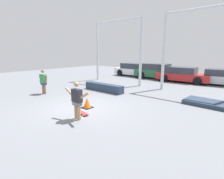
{
  "coord_description": "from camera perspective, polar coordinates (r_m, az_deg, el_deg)",
  "views": [
    {
      "loc": [
        6.04,
        -4.98,
        2.57
      ],
      "look_at": [
        0.35,
        1.62,
        0.66
      ],
      "focal_mm": 28.0,
      "sensor_mm": 36.0,
      "label": 1
    }
  ],
  "objects": [
    {
      "name": "ground_plane",
      "position": [
        8.24,
        -9.31,
        -6.01
      ],
      "size": [
        36.0,
        36.0,
        0.0
      ],
      "primitive_type": "plane",
      "color": "slate"
    },
    {
      "name": "skateboarder",
      "position": [
        6.74,
        -11.36,
        -3.12
      ],
      "size": [
        1.37,
        0.22,
        1.48
      ],
      "rotation": [
        0.0,
        0.0,
        0.01
      ],
      "color": "tan",
      "rests_on": "ground_plane"
    },
    {
      "name": "skateboard",
      "position": [
        7.48,
        -9.8,
        -7.43
      ],
      "size": [
        0.8,
        0.33,
        0.08
      ],
      "rotation": [
        0.0,
        0.0,
        -0.15
      ],
      "color": "red",
      "rests_on": "ground_plane"
    },
    {
      "name": "grind_box",
      "position": [
        11.53,
        -2.72,
        0.69
      ],
      "size": [
        2.99,
        0.53,
        0.49
      ],
      "primitive_type": "cube",
      "rotation": [
        0.0,
        0.0,
        0.01
      ],
      "color": "#28384C",
      "rests_on": "ground_plane"
    },
    {
      "name": "manual_pad",
      "position": [
        9.68,
        31.51,
        -4.34
      ],
      "size": [
        3.09,
        1.39,
        0.19
      ],
      "primitive_type": "cube",
      "rotation": [
        0.0,
        0.0,
        -0.04
      ],
      "color": "#28384C",
      "rests_on": "ground_plane"
    },
    {
      "name": "canopy_support_left",
      "position": [
        14.56,
        1.62,
        14.22
      ],
      "size": [
        4.73,
        0.2,
        5.01
      ],
      "color": "silver",
      "rests_on": "ground_plane"
    },
    {
      "name": "canopy_support_right",
      "position": [
        11.66,
        27.16,
        13.38
      ],
      "size": [
        4.73,
        0.2,
        5.01
      ],
      "color": "silver",
      "rests_on": "ground_plane"
    },
    {
      "name": "parked_car_white",
      "position": [
        18.87,
        7.3,
        6.4
      ],
      "size": [
        4.28,
        2.01,
        1.34
      ],
      "rotation": [
        0.0,
        0.0,
        -0.02
      ],
      "color": "white",
      "rests_on": "ground_plane"
    },
    {
      "name": "parked_car_green",
      "position": [
        17.33,
        14.59,
        5.73
      ],
      "size": [
        4.39,
        2.04,
        1.43
      ],
      "rotation": [
        0.0,
        0.0,
        0.06
      ],
      "color": "#28603D",
      "rests_on": "ground_plane"
    },
    {
      "name": "parked_car_red",
      "position": [
        16.17,
        22.01,
        4.51
      ],
      "size": [
        4.38,
        2.12,
        1.27
      ],
      "rotation": [
        0.0,
        0.0,
        0.07
      ],
      "color": "red",
      "rests_on": "ground_plane"
    },
    {
      "name": "parked_car_silver",
      "position": [
        15.96,
        32.8,
        3.29
      ],
      "size": [
        4.46,
        2.14,
        1.24
      ],
      "rotation": [
        0.0,
        0.0,
        0.09
      ],
      "color": "#B7BABF",
      "rests_on": "ground_plane"
    },
    {
      "name": "bystander",
      "position": [
        11.47,
        -21.5,
        2.62
      ],
      "size": [
        0.76,
        0.25,
        1.5
      ],
      "rotation": [
        0.0,
        0.0,
        3.24
      ],
      "color": "#8C664C",
      "rests_on": "ground_plane"
    },
    {
      "name": "traffic_cone",
      "position": [
        8.2,
        -8.1,
        -4.36
      ],
      "size": [
        0.45,
        0.45,
        0.48
      ],
      "color": "black",
      "rests_on": "ground_plane"
    }
  ]
}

